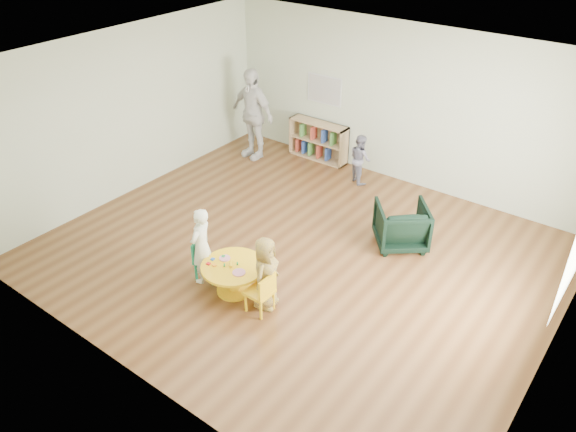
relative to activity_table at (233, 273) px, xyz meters
The scene contains 11 objects.
room 2.03m from the activity_table, 80.81° to the left, with size 7.10×7.00×2.80m.
activity_table is the anchor object (origin of this frame).
kid_chair_left 0.52m from the activity_table, behind, with size 0.38×0.38×0.59m.
kid_chair_right 0.57m from the activity_table, ahead, with size 0.32×0.32×0.59m.
bookshelf 4.33m from the activity_table, 109.24° to the left, with size 1.20×0.30×0.75m.
alphabet_poster 4.57m from the activity_table, 108.54° to the left, with size 0.74×0.01×0.54m.
armchair 2.65m from the activity_table, 61.63° to the left, with size 0.72×0.74×0.68m, color black.
child_left 0.57m from the activity_table, behind, with size 0.41×0.27×1.11m, color white.
child_right 0.56m from the activity_table, ahead, with size 0.50×0.32×1.02m, color yellow.
toddler 3.73m from the activity_table, 94.34° to the left, with size 0.44×0.34×0.90m, color #18183C.
adult_caretaker 4.26m from the activity_table, 126.39° to the left, with size 1.03×0.43×1.76m, color silver.
Camera 1 is at (3.94, -5.52, 4.83)m, focal length 35.00 mm.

